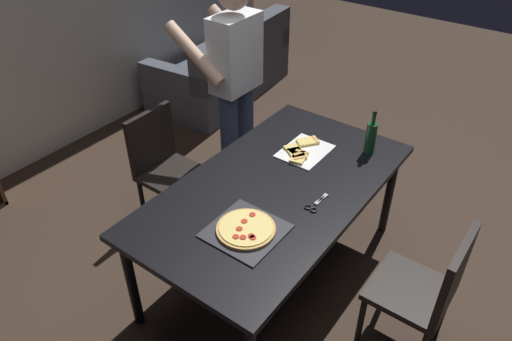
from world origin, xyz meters
TOP-DOWN VIEW (x-y plane):
  - ground_plane at (0.00, 0.00)m, footprint 12.00×12.00m
  - back_wall at (0.00, 2.60)m, footprint 6.40×0.10m
  - dining_table at (0.00, 0.00)m, footprint 1.85×1.04m
  - chair_near_camera at (-0.00, -1.00)m, footprint 0.42×0.42m
  - chair_far_side at (0.00, 1.00)m, footprint 0.42×0.42m
  - couch at (1.91, 1.99)m, footprint 1.77×1.01m
  - person_serving_pizza at (0.59, 0.78)m, footprint 0.55×0.54m
  - pepperoni_pizza_on_tray at (-0.43, -0.10)m, footprint 0.38×0.38m
  - pizza_slices_on_towel at (0.41, 0.06)m, footprint 0.36×0.28m
  - wine_bottle at (0.67, -0.30)m, footprint 0.07×0.07m
  - kitchen_scissors at (-0.03, -0.29)m, footprint 0.19×0.09m

SIDE VIEW (x-z plane):
  - ground_plane at x=0.00m, z-range 0.00..0.00m
  - couch at x=1.91m, z-range -0.12..0.73m
  - chair_near_camera at x=0.00m, z-range 0.06..0.96m
  - chair_far_side at x=0.00m, z-range 0.06..0.96m
  - dining_table at x=0.00m, z-range 0.31..1.06m
  - kitchen_scissors at x=-0.03m, z-range 0.75..0.76m
  - pizza_slices_on_towel at x=0.41m, z-range 0.75..0.78m
  - pepperoni_pizza_on_tray at x=-0.43m, z-range 0.75..0.78m
  - wine_bottle at x=0.67m, z-range 0.71..1.03m
  - person_serving_pizza at x=0.59m, z-range 0.12..1.87m
  - back_wall at x=0.00m, z-range 0.00..2.80m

